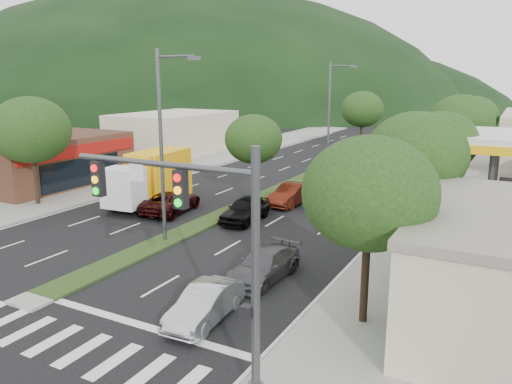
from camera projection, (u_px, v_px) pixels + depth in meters
The scene contains 27 objects.
ground at pixel (40, 298), 19.92m from camera, with size 160.00×160.00×0.00m, color black.
sidewalk_right at pixel (454, 199), 35.64m from camera, with size 5.00×90.00×0.15m, color gray.
sidewalk_left at pixel (168, 169), 47.35m from camera, with size 6.00×90.00×0.15m, color gray.
median at pixel (307, 176), 43.96m from camera, with size 1.60×56.00×0.12m, color #243C16.
traffic_signal at pixel (204, 229), 13.40m from camera, with size 6.12×0.40×7.00m.
shop_left at pixel (38, 160), 40.82m from camera, with size 10.15×12.00×4.00m.
bldg_left_far at pixel (174, 133), 57.33m from camera, with size 9.00×14.00×4.60m, color beige.
hill_far at pixel (166, 106), 151.14m from camera, with size 176.00×132.00×82.00m, color black.
tree_r_a at pixel (369, 193), 16.76m from camera, with size 4.60×4.60×6.63m.
tree_r_b at pixel (416, 155), 23.58m from camera, with size 4.80×4.80×6.94m.
tree_r_c at pixel (441, 142), 30.52m from camera, with size 4.40×4.40×6.48m.
tree_r_d at pixel (461, 122), 39.01m from camera, with size 5.00×5.00×7.17m.
tree_r_e at pixel (473, 117), 47.67m from camera, with size 4.60×4.60×6.71m.
tree_med_near at pixel (254, 139), 34.38m from camera, with size 4.00×4.00×6.02m.
tree_med_far at pixel (362, 109), 56.59m from camera, with size 4.80×4.80×6.94m.
tree_l_a at pixel (31, 130), 33.07m from camera, with size 5.20×5.20×7.25m.
streetlight_near at pixel (164, 138), 25.43m from camera, with size 2.60×0.25×10.00m.
streetlight_mid at pixel (331, 110), 46.91m from camera, with size 2.60×0.25×10.00m.
sedan_silver at pixel (205, 304), 17.98m from camera, with size 1.37×3.93×1.30m, color #AEB0B6.
suv_maroon at pixel (171, 202), 32.36m from camera, with size 2.32×5.03×1.40m, color black.
car_queue_a at pixel (245, 209), 30.41m from camera, with size 1.77×4.39×1.50m, color black.
car_queue_b at pixel (264, 265), 21.72m from camera, with size 1.80×4.43×1.29m, color #444448.
car_queue_c at pixel (292, 194), 34.31m from camera, with size 1.56×4.48×1.48m, color #551A0E.
car_queue_d at pixel (334, 185), 38.04m from camera, with size 1.97×4.26×1.18m, color black.
car_queue_e at pixel (325, 170), 43.50m from camera, with size 1.56×3.89×1.32m, color #56565B.
box_truck at pixel (153, 180), 34.46m from camera, with size 3.38×7.48×3.59m.
motorhome at pixel (389, 151), 46.57m from camera, with size 3.07×9.18×3.50m.
Camera 1 is at (16.32, -12.19, 8.65)m, focal length 35.00 mm.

